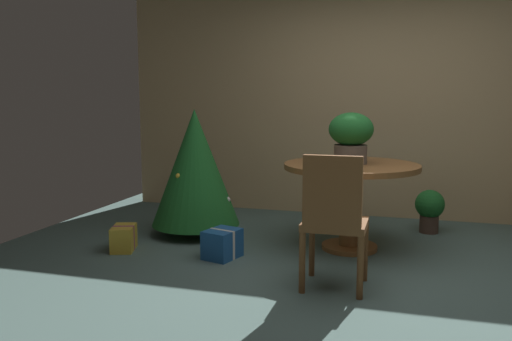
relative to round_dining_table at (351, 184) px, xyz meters
The scene contains 9 objects.
ground_plane 1.00m from the round_dining_table, 74.25° to the right, with size 6.60×6.60×0.00m, color #4C6660.
back_wall_panel 1.61m from the round_dining_table, 81.19° to the left, with size 6.00×0.10×2.60m, color tan.
round_dining_table is the anchor object (origin of this frame).
flower_vase 0.43m from the round_dining_table, 138.99° to the left, with size 0.38×0.38×0.44m.
wooden_chair_near 1.04m from the round_dining_table, 90.00° to the right, with size 0.43×0.41×0.95m.
holiday_tree 1.51m from the round_dining_table, behind, with size 0.85×0.85×1.22m.
gift_box_gold 2.04m from the round_dining_table, 162.60° to the right, with size 0.26×0.33×0.22m.
gift_box_blue 1.23m from the round_dining_table, 150.64° to the right, with size 0.30×0.35×0.24m.
potted_plant 1.10m from the round_dining_table, 49.06° to the left, with size 0.28×0.28×0.43m.
Camera 1 is at (0.26, -3.76, 1.33)m, focal length 36.79 mm.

